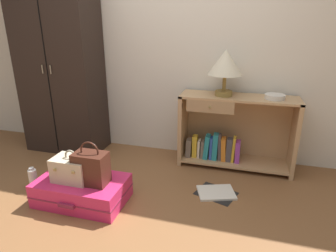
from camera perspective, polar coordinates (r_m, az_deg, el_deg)
The scene contains 11 objects.
ground_plane at distance 2.31m, azimuth -8.69°, elevation -19.25°, with size 9.00×9.00×0.00m, color brown.
back_wall at distance 3.22m, azimuth 1.40°, elevation 17.16°, with size 6.40×0.10×2.60m, color silver.
wardrobe at distance 3.52m, azimuth -20.57°, elevation 11.01°, with size 0.89×0.47×1.97m.
bookshelf at distance 3.08m, azimuth 12.41°, elevation -1.35°, with size 1.16×0.37×0.76m.
table_lamp at distance 2.88m, azimuth 11.32°, elevation 11.96°, with size 0.34×0.34×0.45m.
bowl at distance 2.93m, azimuth 20.41°, elevation 5.45°, with size 0.19×0.19×0.04m, color silver.
suitcase_large at distance 2.61m, azimuth -16.61°, elevation -12.09°, with size 0.75×0.47×0.21m.
train_case at distance 2.53m, azimuth -18.45°, elevation -8.02°, with size 0.30×0.22×0.27m.
handbag at distance 2.43m, azimuth -14.98°, elevation -7.99°, with size 0.27×0.17×0.37m.
bottle at distance 2.95m, azimuth -25.14°, elevation -9.47°, with size 0.07×0.07×0.22m.
open_book_on_floor at distance 2.69m, azimuth 9.50°, elevation -12.89°, with size 0.40×0.35×0.02m.
Camera 1 is at (0.80, -1.62, 1.45)m, focal length 30.78 mm.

